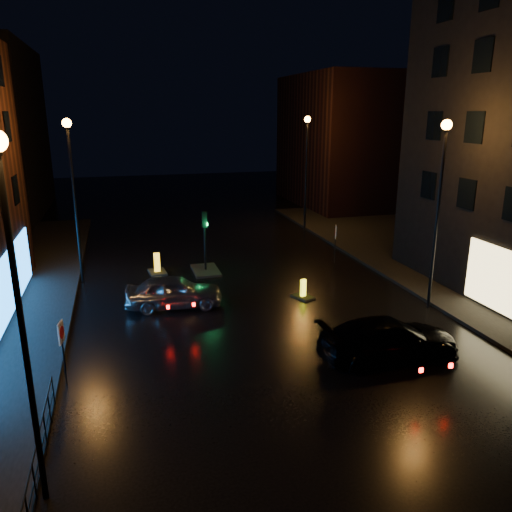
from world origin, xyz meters
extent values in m
plane|color=black|center=(0.00, 0.00, 0.00)|extent=(120.00, 120.00, 0.00)
cube|color=black|center=(14.00, 8.00, 0.07)|extent=(12.00, 44.00, 0.15)
cube|color=black|center=(15.00, 32.00, 6.00)|extent=(8.00, 14.00, 12.00)
cylinder|color=black|center=(-7.80, -2.00, 4.00)|extent=(0.14, 0.14, 8.00)
cylinder|color=black|center=(-7.80, 14.00, 4.00)|extent=(0.14, 0.14, 8.00)
cylinder|color=black|center=(-7.80, 14.00, 8.00)|extent=(0.20, 0.20, 0.25)
sphere|color=orange|center=(-7.80, 14.00, 8.15)|extent=(0.44, 0.44, 0.44)
cylinder|color=black|center=(7.80, 6.00, 4.00)|extent=(0.14, 0.14, 8.00)
cylinder|color=black|center=(7.80, 6.00, 8.00)|extent=(0.20, 0.20, 0.25)
sphere|color=orange|center=(7.80, 6.00, 8.15)|extent=(0.44, 0.44, 0.44)
cylinder|color=black|center=(7.80, 22.00, 4.00)|extent=(0.14, 0.14, 8.00)
cylinder|color=black|center=(7.80, 22.00, 8.00)|extent=(0.20, 0.20, 0.25)
sphere|color=orange|center=(7.80, 22.00, 8.15)|extent=(0.44, 0.44, 0.44)
cube|color=black|center=(-1.20, 14.00, 0.06)|extent=(1.40, 2.40, 0.12)
cylinder|color=black|center=(-1.20, 14.00, 1.40)|extent=(0.12, 0.12, 2.80)
cube|color=black|center=(-1.20, 14.00, 3.00)|extent=(0.28, 0.22, 0.90)
cylinder|color=#0CFF59|center=(-1.06, 14.00, 2.72)|extent=(0.05, 0.18, 0.18)
cylinder|color=black|center=(-8.00, -1.00, 0.97)|extent=(0.05, 6.00, 0.05)
cylinder|color=black|center=(-8.00, -1.00, 0.50)|extent=(0.04, 6.00, 0.04)
cylinder|color=black|center=(-8.00, -1.00, 0.50)|extent=(0.04, 0.04, 1.00)
cylinder|color=black|center=(-8.00, 2.00, 0.50)|extent=(0.04, 0.04, 1.00)
imported|color=#989B9F|center=(-3.52, 9.13, 0.75)|extent=(4.53, 2.18, 1.49)
imported|color=black|center=(3.43, 2.00, 0.75)|extent=(5.24, 2.22, 1.51)
cube|color=black|center=(2.63, 8.64, 0.04)|extent=(1.06, 1.25, 0.09)
cube|color=#FFF219|center=(2.63, 8.64, 0.48)|extent=(0.29, 0.24, 0.88)
cube|color=black|center=(2.63, 8.64, 0.48)|extent=(0.25, 0.12, 0.53)
cube|color=black|center=(-3.86, 14.40, 0.06)|extent=(1.01, 1.41, 0.11)
cube|color=gold|center=(-3.86, 14.40, 0.61)|extent=(0.33, 0.23, 1.11)
cube|color=black|center=(-3.86, 14.40, 0.61)|extent=(0.33, 0.06, 0.66)
cylinder|color=black|center=(-7.76, 3.31, 1.06)|extent=(0.06, 0.06, 2.12)
cube|color=silver|center=(-7.76, 3.31, 1.83)|extent=(0.14, 0.53, 0.72)
cylinder|color=#B20C0C|center=(-7.73, 3.31, 1.83)|extent=(0.09, 0.42, 0.42)
cylinder|color=black|center=(6.50, 13.60, 1.10)|extent=(0.06, 0.06, 2.20)
cube|color=silver|center=(6.50, 13.60, 1.90)|extent=(0.26, 0.52, 0.75)
cylinder|color=#B20C0C|center=(6.47, 13.61, 1.90)|extent=(0.19, 0.41, 0.44)
camera|label=1|loc=(-5.64, -12.59, 8.69)|focal=35.00mm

